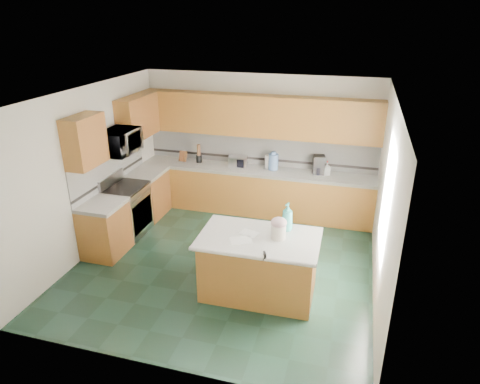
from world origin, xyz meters
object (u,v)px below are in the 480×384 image
(island_base, at_px, (259,267))
(island_top, at_px, (259,239))
(toaster_oven, at_px, (238,161))
(soap_bottle_island, at_px, (287,217))
(knife_block, at_px, (183,156))
(treat_jar, at_px, (279,232))
(coffee_maker, at_px, (319,165))

(island_base, xyz_separation_m, island_top, (0.00, 0.00, 0.46))
(island_base, distance_m, toaster_oven, 2.95)
(island_top, relative_size, soap_bottle_island, 4.02)
(knife_block, bearing_deg, soap_bottle_island, -33.29)
(island_base, distance_m, soap_bottle_island, 0.82)
(island_base, height_order, soap_bottle_island, soap_bottle_island)
(treat_jar, height_order, knife_block, knife_block)
(island_top, distance_m, coffee_maker, 2.76)
(island_top, height_order, treat_jar, treat_jar)
(treat_jar, bearing_deg, toaster_oven, 138.94)
(island_top, relative_size, knife_block, 7.50)
(knife_block, xyz_separation_m, toaster_oven, (1.16, 0.00, -0.01))
(island_top, height_order, knife_block, knife_block)
(knife_block, relative_size, toaster_oven, 0.62)
(island_top, distance_m, soap_bottle_island, 0.50)
(island_top, relative_size, toaster_oven, 4.67)
(treat_jar, xyz_separation_m, toaster_oven, (-1.34, 2.66, -0.00))
(toaster_oven, xyz_separation_m, coffee_maker, (1.58, 0.03, 0.07))
(treat_jar, distance_m, knife_block, 3.65)
(toaster_oven, bearing_deg, treat_jar, -74.30)
(toaster_oven, height_order, coffee_maker, coffee_maker)
(treat_jar, bearing_deg, island_base, -152.59)
(treat_jar, bearing_deg, soap_bottle_island, 98.12)
(treat_jar, xyz_separation_m, coffee_maker, (0.25, 2.69, 0.07))
(soap_bottle_island, relative_size, knife_block, 1.87)
(coffee_maker, bearing_deg, toaster_oven, 170.33)
(island_top, xyz_separation_m, coffee_maker, (0.50, 2.71, 0.21))
(knife_block, bearing_deg, toaster_oven, 9.59)
(coffee_maker, bearing_deg, island_base, -111.29)
(soap_bottle_island, bearing_deg, toaster_oven, 136.05)
(toaster_oven, bearing_deg, island_base, -79.06)
(treat_jar, height_order, coffee_maker, coffee_maker)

